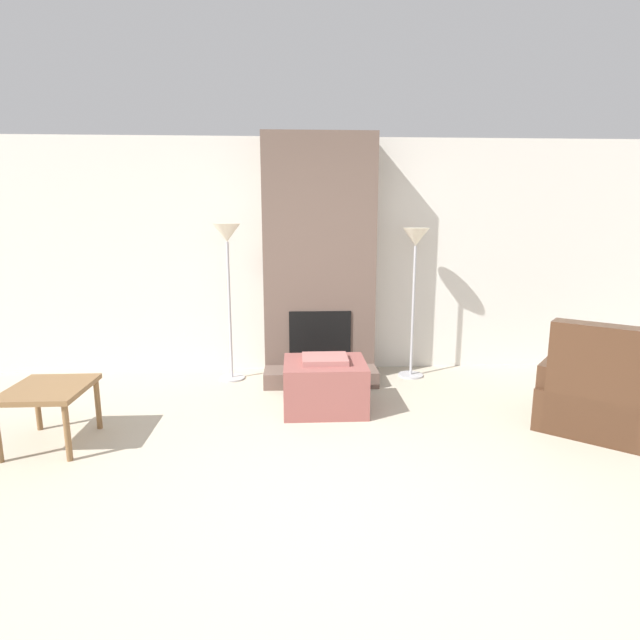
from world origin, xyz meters
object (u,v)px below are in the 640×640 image
floor_lamp_left (227,251)px  floor_lamp_right (415,254)px  ottoman (325,385)px  side_table (49,395)px  armchair (596,397)px

floor_lamp_left → floor_lamp_right: bearing=0.0°
ottoman → side_table: ottoman is taller
side_table → armchair: bearing=1.2°
floor_lamp_right → armchair: bearing=-50.6°
armchair → side_table: bearing=40.5°
ottoman → floor_lamp_right: bearing=42.6°
ottoman → floor_lamp_left: bearing=135.8°
side_table → floor_lamp_left: size_ratio=0.39×
ottoman → floor_lamp_right: size_ratio=0.46×
floor_lamp_left → armchair: bearing=-24.8°
floor_lamp_left → ottoman: bearing=-44.2°
armchair → side_table: 4.40m
ottoman → floor_lamp_left: (-0.97, 0.94, 1.17)m
ottoman → floor_lamp_left: 1.78m
ottoman → floor_lamp_right: floor_lamp_right is taller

